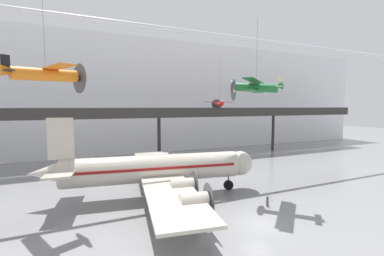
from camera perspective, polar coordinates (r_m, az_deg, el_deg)
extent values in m
plane|color=gray|center=(26.85, 14.32, -20.04)|extent=(260.00, 260.00, 0.00)
cube|color=white|center=(63.94, -10.20, 6.98)|extent=(140.00, 3.00, 27.52)
cube|color=#2D2B28|center=(52.62, -7.08, 2.80)|extent=(110.00, 3.20, 0.90)
cube|color=#2D2B28|center=(51.13, -6.59, 3.87)|extent=(110.00, 0.12, 1.10)
cylinder|color=#2D2B28|center=(53.93, -7.33, -2.42)|extent=(0.70, 0.70, 8.99)
cylinder|color=#2D2B28|center=(68.91, 17.54, -1.05)|extent=(0.70, 0.70, 8.99)
cylinder|color=silver|center=(39.87, -0.49, 20.62)|extent=(120.00, 0.60, 0.60)
cylinder|color=beige|center=(32.49, -8.38, -8.90)|extent=(21.66, 6.60, 3.38)
sphere|color=beige|center=(35.71, 10.60, -7.68)|extent=(3.31, 3.31, 3.31)
cone|color=beige|center=(33.22, -29.22, -8.71)|extent=(4.81, 3.74, 3.11)
cube|color=maroon|center=(32.41, -8.39, -8.32)|extent=(20.20, 6.44, 0.30)
cube|color=beige|center=(41.01, -8.76, -7.12)|extent=(7.00, 14.28, 0.28)
cube|color=beige|center=(24.73, -4.14, -15.12)|extent=(7.00, 14.28, 0.28)
cylinder|color=beige|center=(38.28, -6.01, -7.87)|extent=(2.71, 1.98, 1.62)
cylinder|color=#4C4C51|center=(38.51, -3.98, -7.78)|extent=(0.53, 3.05, 3.08)
cylinder|color=beige|center=(42.78, -7.01, -6.54)|extent=(2.71, 1.98, 1.62)
cylinder|color=#4C4C51|center=(42.99, -5.19, -6.47)|extent=(0.53, 3.05, 3.08)
cylinder|color=beige|center=(27.79, -2.26, -12.73)|extent=(2.71, 1.98, 1.62)
cylinder|color=#4C4C51|center=(28.12, 0.52, -12.52)|extent=(0.53, 3.05, 3.08)
cylinder|color=beige|center=(23.53, 0.38, -16.03)|extent=(2.71, 1.98, 1.62)
cylinder|color=#4C4C51|center=(23.91, 3.66, -15.69)|extent=(0.53, 3.05, 3.08)
cube|color=beige|center=(32.28, -27.17, -2.15)|extent=(2.74, 0.62, 4.73)
cube|color=beige|center=(32.76, -26.36, -8.02)|extent=(4.04, 9.10, 0.20)
cylinder|color=#4C4C51|center=(35.61, 8.11, -11.50)|extent=(0.20, 0.20, 1.21)
cylinder|color=black|center=(35.78, 8.10, -12.43)|extent=(1.34, 0.57, 1.30)
cylinder|color=#4C4C51|center=(35.70, -8.46, -11.46)|extent=(0.20, 0.20, 1.21)
cylinder|color=black|center=(35.88, -8.45, -12.39)|extent=(1.34, 0.57, 1.30)
cylinder|color=#4C4C51|center=(30.59, -7.23, -14.24)|extent=(0.20, 0.20, 1.21)
cylinder|color=black|center=(30.79, -7.22, -15.31)|extent=(1.34, 0.57, 1.30)
cylinder|color=red|center=(58.21, 6.03, 5.33)|extent=(2.21, 4.60, 1.06)
cone|color=silver|center=(60.51, 5.52, 5.25)|extent=(1.02, 0.96, 0.84)
cylinder|color=#4C4C51|center=(60.67, 5.48, 5.25)|extent=(2.33, 0.74, 2.43)
cone|color=red|center=(56.07, 6.54, 5.41)|extent=(1.12, 1.41, 0.83)
cube|color=red|center=(58.48, 5.97, 5.76)|extent=(6.83, 3.03, 0.10)
cube|color=silver|center=(55.81, 6.61, 5.93)|extent=(0.22, 0.54, 1.12)
cube|color=silver|center=(55.80, 6.61, 5.35)|extent=(2.48, 1.23, 0.06)
cylinder|color=slate|center=(58.48, 6.07, 10.35)|extent=(0.04, 0.04, 9.30)
cylinder|color=orange|center=(27.85, -29.75, 10.25)|extent=(5.61, 3.33, 1.33)
cone|color=black|center=(28.89, -24.12, 10.06)|extent=(1.27, 1.33, 1.04)
cylinder|color=#4C4C51|center=(28.97, -23.74, 10.04)|extent=(1.25, 2.77, 3.01)
cone|color=orange|center=(27.13, -35.32, 10.34)|extent=(1.80, 1.52, 1.03)
cube|color=orange|center=(28.02, -29.12, 11.37)|extent=(4.66, 8.29, 0.10)
cube|color=black|center=(27.13, -36.10, 11.61)|extent=(0.65, 0.33, 1.39)
cube|color=black|center=(27.04, -36.03, 10.15)|extent=(1.84, 3.03, 0.06)
cylinder|color=slate|center=(28.57, -30.10, 18.36)|extent=(0.04, 0.04, 6.96)
cylinder|color=#1E6B33|center=(32.25, 14.09, 8.69)|extent=(4.14, 4.44, 1.40)
cone|color=beige|center=(32.79, 9.53, 8.36)|extent=(1.24, 1.24, 0.93)
cylinder|color=#4C4C51|center=(32.84, 9.22, 8.34)|extent=(2.02, 1.83, 2.68)
cone|color=#1E6B33|center=(31.93, 18.44, 8.96)|extent=(1.59, 1.63, 0.97)
cube|color=#1E6B33|center=(32.38, 13.58, 10.15)|extent=(6.41, 5.94, 0.10)
cube|color=#1E6B33|center=(32.28, 13.54, 7.96)|extent=(6.41, 5.94, 0.10)
cube|color=beige|center=(31.94, 19.01, 9.73)|extent=(0.45, 0.49, 1.24)
cube|color=beige|center=(31.89, 18.98, 8.62)|extent=(2.40, 2.25, 0.06)
cylinder|color=slate|center=(32.85, 14.25, 16.27)|extent=(0.04, 0.04, 7.66)
cylinder|color=#B2B5BA|center=(33.52, 17.10, -14.93)|extent=(0.36, 0.36, 0.04)
cylinder|color=#B2B5BA|center=(33.36, 17.12, -14.13)|extent=(0.07, 0.07, 0.95)
sphere|color=#B2B5BA|center=(33.20, 17.15, -13.29)|extent=(0.10, 0.10, 0.10)
cube|color=#4C4C51|center=(31.25, 16.41, -15.75)|extent=(0.30, 0.43, 0.70)
cube|color=#232326|center=(31.07, 16.43, -14.83)|extent=(0.34, 0.73, 0.73)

